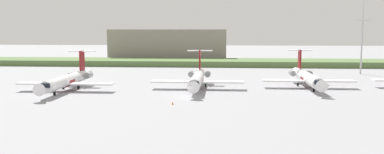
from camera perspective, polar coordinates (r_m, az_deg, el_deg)
ground_plane at (r=117.01m, az=0.61°, el=-0.47°), size 500.00×500.00×0.00m
grass_berm at (r=165.85m, az=1.67°, el=2.06°), size 320.00×20.00×2.28m
regional_jet_second at (r=102.36m, az=-16.99°, el=-0.38°), size 22.81×31.00×9.00m
regional_jet_third at (r=101.31m, az=0.79°, el=-0.15°), size 22.81×31.00×9.00m
regional_jet_fourth at (r=107.15m, az=15.78°, el=-0.03°), size 22.81×31.00×9.00m
antenna_mast at (r=144.22m, az=22.69°, el=4.78°), size 4.40×0.50×26.79m
distant_hangar at (r=192.14m, az=-3.14°, el=4.52°), size 52.77×25.08×14.49m
safety_cone_front_marker at (r=79.88m, az=-2.74°, el=-3.67°), size 0.44×0.44×0.55m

